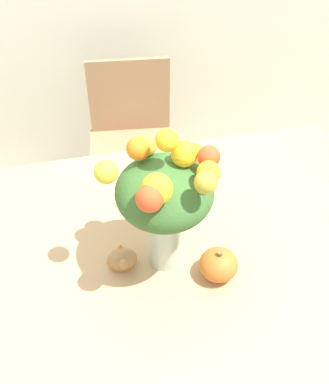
{
  "coord_description": "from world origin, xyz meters",
  "views": [
    {
      "loc": [
        -0.3,
        -1.09,
        2.17
      ],
      "look_at": [
        -0.06,
        -0.01,
        1.07
      ],
      "focal_mm": 50.0,
      "sensor_mm": 36.0,
      "label": 1
    }
  ],
  "objects_px": {
    "dining_chair_near_window": "(132,145)",
    "flower_vase": "(165,196)",
    "turkey_figurine": "(121,255)",
    "pumpkin": "(219,265)"
  },
  "relations": [
    {
      "from": "turkey_figurine",
      "to": "dining_chair_near_window",
      "type": "height_order",
      "value": "dining_chair_near_window"
    },
    {
      "from": "flower_vase",
      "to": "pumpkin",
      "type": "height_order",
      "value": "flower_vase"
    },
    {
      "from": "pumpkin",
      "to": "turkey_figurine",
      "type": "height_order",
      "value": "pumpkin"
    },
    {
      "from": "flower_vase",
      "to": "pumpkin",
      "type": "bearing_deg",
      "value": -32.24
    },
    {
      "from": "flower_vase",
      "to": "pumpkin",
      "type": "relative_size",
      "value": 4.21
    },
    {
      "from": "pumpkin",
      "to": "dining_chair_near_window",
      "type": "relative_size",
      "value": 0.14
    },
    {
      "from": "turkey_figurine",
      "to": "pumpkin",
      "type": "bearing_deg",
      "value": -20.67
    },
    {
      "from": "dining_chair_near_window",
      "to": "flower_vase",
      "type": "bearing_deg",
      "value": -85.48
    },
    {
      "from": "flower_vase",
      "to": "turkey_figurine",
      "type": "bearing_deg",
      "value": 173.87
    },
    {
      "from": "flower_vase",
      "to": "dining_chair_near_window",
      "type": "distance_m",
      "value": 1.13
    }
  ]
}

